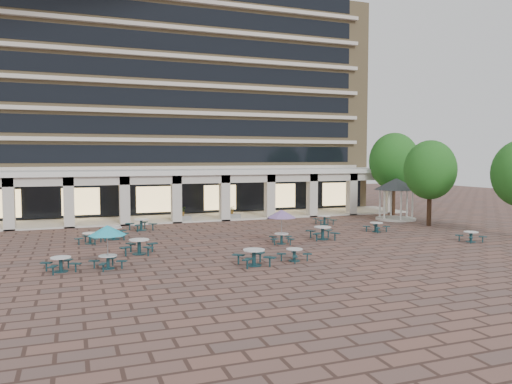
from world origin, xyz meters
The scene contains 21 objects.
ground centered at (0.00, 0.00, 0.00)m, with size 120.00×120.00×0.00m, color brown.
apartment_building centered at (0.00, 25.47, 12.60)m, with size 40.00×15.50×25.20m.
retail_arcade centered at (0.00, 14.80, 3.00)m, with size 42.00×6.60×4.40m.
picnic_table_0 centered at (-10.88, -3.52, 0.43)m, with size 1.92×1.92×0.72m.
picnic_table_1 centered at (-1.68, -5.45, 0.50)m, with size 1.94×1.94×0.84m.
picnic_table_2 centered at (0.71, -5.16, 0.40)m, with size 1.81×1.81×0.66m.
picnic_table_3 centered at (14.00, -3.69, 0.41)m, with size 1.55×1.55×0.68m.
picnic_table_4 centered at (-8.70, -3.62, 1.83)m, with size 1.87×1.87×2.16m.
picnic_table_5 centered at (-6.78, -0.36, 0.51)m, with size 2.28×2.28×0.85m.
picnic_table_6 centered at (2.14, -0.09, 1.85)m, with size 1.88×1.88×2.18m.
picnic_table_7 centered at (5.42, 0.56, 0.52)m, with size 2.13×2.13×0.86m.
picnic_table_8 centered at (-9.29, 4.20, 0.42)m, with size 1.92×1.92×0.70m.
picnic_table_9 centered at (-5.46, 9.04, 0.51)m, with size 2.33×2.33×0.86m.
picnic_table_10 centered at (9.05, 7.11, 0.44)m, with size 1.75×1.75×0.73m.
picnic_table_12 centered at (-7.74, 5.41, 0.49)m, with size 1.85×1.85×0.82m.
picnic_table_13 centered at (10.75, 2.20, 0.42)m, with size 1.87×1.87×0.70m.
gazebo centered at (16.43, 7.72, 2.74)m, with size 3.91×3.91×3.63m.
tree_east_a centered at (16.64, 3.62, 4.49)m, with size 4.13×4.13×6.88m.
tree_east_c centered at (18.46, 10.92, 5.11)m, with size 4.70×4.70×7.83m.
planter_left centered at (-1.51, 12.90, 0.56)m, with size 1.50×0.84×1.32m.
planter_right centered at (2.91, 12.90, 0.49)m, with size 1.50×0.80×1.24m.
Camera 1 is at (-10.26, -28.99, 5.51)m, focal length 35.00 mm.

